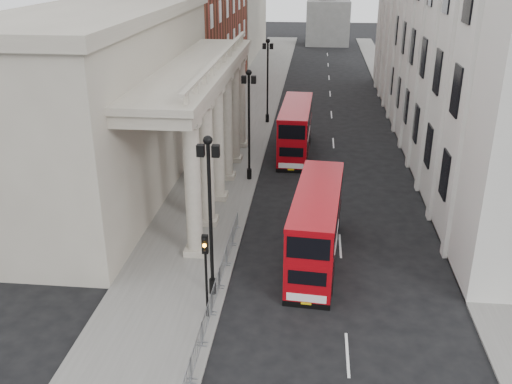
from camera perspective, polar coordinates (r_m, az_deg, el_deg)
name	(u,v)px	position (r m, az deg, el deg)	size (l,w,h in m)	color
ground	(211,345)	(26.21, -4.55, -15.03)	(260.00, 260.00, 0.00)	black
sidewalk_west	(236,139)	(53.28, -2.01, 5.29)	(6.00, 140.00, 0.12)	slate
sidewalk_east	(417,145)	(53.62, 15.80, 4.54)	(3.00, 140.00, 0.12)	slate
kerb	(268,140)	(52.96, 1.17, 5.20)	(0.20, 140.00, 0.14)	slate
portico_building	(107,106)	(42.24, -14.65, 8.27)	(9.00, 28.00, 12.00)	#9E9585
brick_building	(192,1)	(70.06, -6.43, 18.49)	(9.00, 32.00, 22.00)	maroon
lamp_post_south	(210,207)	(27.16, -4.62, -1.49)	(1.05, 0.44, 8.32)	black
lamp_post_mid	(249,118)	(42.10, -0.71, 7.43)	(1.05, 0.44, 8.32)	black
lamp_post_north	(268,75)	(57.61, 1.17, 11.61)	(1.05, 0.44, 8.32)	black
traffic_light	(206,261)	(26.19, -5.07, -6.91)	(0.28, 0.33, 4.30)	black
crowd_barriers	(211,304)	(27.65, -4.49, -11.07)	(0.50, 18.75, 1.10)	gray
bus_near	(316,225)	(31.64, 6.06, -3.29)	(3.13, 9.94, 4.23)	#9D070E
bus_far	(296,128)	(49.10, 3.98, 6.37)	(2.64, 9.96, 4.28)	#9E070E
pedestrian_a	(212,183)	(40.54, -4.46, 0.93)	(0.65, 0.43, 1.79)	black
pedestrian_b	(192,169)	(43.75, -6.46, 2.34)	(0.74, 0.58, 1.53)	black
pedestrian_c	(209,164)	(44.14, -4.72, 2.78)	(0.87, 0.57, 1.79)	black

